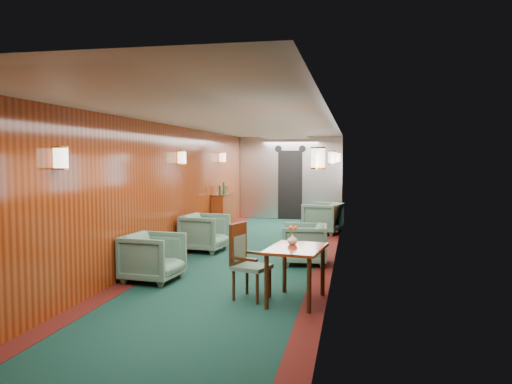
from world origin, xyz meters
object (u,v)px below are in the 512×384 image
armchair_right_near (304,244)px  dining_table (296,256)px  credenza (222,212)px  armchair_right_far (323,218)px  armchair_left_far (205,233)px  armchair_left_near (153,257)px  side_chair (246,258)px

armchair_right_near → dining_table: bearing=-0.7°
credenza → armchair_right_far: credenza is taller
armchair_left_far → dining_table: bearing=-137.4°
armchair_left_near → armchair_right_near: bearing=-46.0°
side_chair → armchair_left_near: 1.63m
dining_table → armchair_right_far: size_ratio=1.24×
armchair_left_near → side_chair: bearing=-105.3°
dining_table → credenza: size_ratio=0.84×
dining_table → armchair_left_far: 3.68m
side_chair → armchair_right_far: size_ratio=1.19×
armchair_left_near → armchair_right_near: armchair_left_near is taller
armchair_left_far → armchair_right_far: size_ratio=0.97×
armchair_left_near → armchair_left_far: (0.07, 2.37, 0.01)m
credenza → armchair_left_near: 5.02m
side_chair → credenza: credenza is taller
credenza → armchair_left_far: 2.66m
credenza → armchair_left_near: bearing=-86.6°
side_chair → armchair_right_near: 2.26m
credenza → armchair_left_far: bearing=-82.2°
credenza → armchair_left_near: credenza is taller
dining_table → side_chair: bearing=-176.9°
side_chair → armchair_left_far: size_ratio=1.22×
armchair_left_near → dining_table: bearing=-100.5°
credenza → side_chair: bearing=-72.1°
credenza → armchair_left_near: size_ratio=1.54×
armchair_left_far → armchair_right_near: size_ratio=1.05×
armchair_left_far → armchair_right_far: 3.40m
armchair_left_far → armchair_right_near: bearing=-103.5°
armchair_right_far → armchair_left_far: bearing=-21.4°
dining_table → side_chair: side_chair is taller
side_chair → armchair_left_far: (-1.45, 2.96, -0.16)m
side_chair → armchair_left_far: bearing=133.8°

